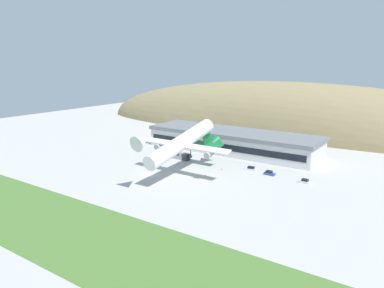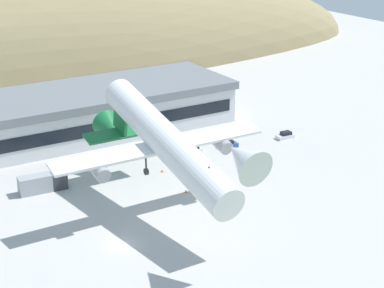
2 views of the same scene
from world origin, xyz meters
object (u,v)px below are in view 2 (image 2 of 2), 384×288
service_car_1 (192,150)px  traffic_cone_1 (162,171)px  cargo_airplane (164,142)px  fuel_truck (42,183)px  service_car_2 (228,145)px  traffic_cone_0 (186,191)px  terminal_building (53,114)px  service_car_0 (285,136)px

service_car_1 → traffic_cone_1: service_car_1 is taller
cargo_airplane → fuel_truck: cargo_airplane is taller
service_car_2 → fuel_truck: size_ratio=0.47×
fuel_truck → service_car_1: bearing=3.4°
service_car_2 → traffic_cone_0: size_ratio=6.84×
terminal_building → service_car_0: terminal_building is taller
terminal_building → traffic_cone_0: terminal_building is taller
service_car_1 → fuel_truck: bearing=-176.6°
terminal_building → traffic_cone_1: bearing=-68.8°
service_car_2 → traffic_cone_0: service_car_2 is taller
terminal_building → traffic_cone_1: (10.67, -27.48, -5.06)m
fuel_truck → traffic_cone_0: bearing=-32.5°
terminal_building → cargo_airplane: 42.61m
terminal_building → cargo_airplane: bearing=-85.6°
traffic_cone_1 → service_car_2: bearing=13.2°
service_car_1 → traffic_cone_1: 10.87m
cargo_airplane → service_car_0: size_ratio=11.95×
terminal_building → traffic_cone_0: (9.89, -37.38, -5.06)m
cargo_airplane → traffic_cone_1: size_ratio=81.45×
fuel_truck → traffic_cone_1: 21.91m
service_car_1 → service_car_2: bearing=-8.0°
service_car_0 → traffic_cone_0: service_car_0 is taller
fuel_truck → traffic_cone_1: size_ratio=14.49×
fuel_truck → traffic_cone_1: fuel_truck is taller
cargo_airplane → traffic_cone_0: size_ratio=81.45×
service_car_1 → traffic_cone_1: bearing=-151.3°
cargo_airplane → traffic_cone_1: bearing=62.9°
cargo_airplane → service_car_2: bearing=36.7°
service_car_2 → traffic_cone_0: (-18.28, -14.00, -0.36)m
traffic_cone_1 → service_car_1: bearing=28.7°
cargo_airplane → traffic_cone_0: bearing=34.6°
traffic_cone_0 → traffic_cone_1: (0.78, 9.90, 0.00)m
service_car_0 → service_car_2: service_car_2 is taller
service_car_2 → fuel_truck: 39.13m
service_car_0 → service_car_2: size_ratio=1.00×
terminal_building → fuel_truck: 26.75m
terminal_building → service_car_2: terminal_building is taller
traffic_cone_1 → cargo_airplane: bearing=-117.1°
cargo_airplane → fuel_truck: 25.13m
service_car_0 → terminal_building: bearing=148.8°
traffic_cone_1 → fuel_truck: bearing=171.1°
traffic_cone_1 → service_car_0: bearing=4.3°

